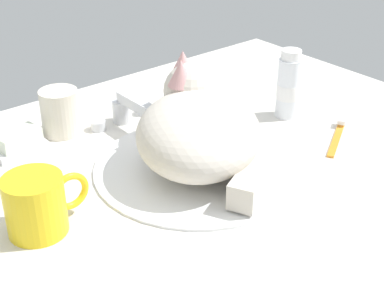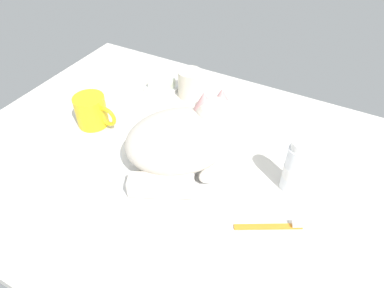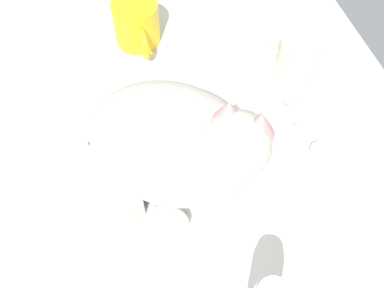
% 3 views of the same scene
% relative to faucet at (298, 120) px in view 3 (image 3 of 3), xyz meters
% --- Properties ---
extents(ground_plane, '(1.10, 0.83, 0.03)m').
position_rel_faucet_xyz_m(ground_plane, '(0.00, -0.21, -0.04)').
color(ground_plane, silver).
extents(sink_basin, '(0.34, 0.34, 0.01)m').
position_rel_faucet_xyz_m(sink_basin, '(0.00, -0.21, -0.02)').
color(sink_basin, white).
rests_on(sink_basin, ground_plane).
extents(faucet, '(0.13, 0.12, 0.06)m').
position_rel_faucet_xyz_m(faucet, '(0.00, 0.00, 0.00)').
color(faucet, silver).
rests_on(faucet, ground_plane).
extents(cat, '(0.31, 0.32, 0.15)m').
position_rel_faucet_xyz_m(cat, '(0.01, -0.20, 0.04)').
color(cat, beige).
rests_on(cat, sink_basin).
extents(coffee_mug, '(0.12, 0.08, 0.08)m').
position_rel_faucet_xyz_m(coffee_mug, '(-0.27, -0.19, 0.01)').
color(coffee_mug, yellow).
rests_on(coffee_mug, ground_plane).
extents(rinse_cup, '(0.07, 0.07, 0.08)m').
position_rel_faucet_xyz_m(rinse_cup, '(-0.11, 0.05, 0.01)').
color(rinse_cup, silver).
rests_on(rinse_cup, ground_plane).
extents(soap_dish, '(0.09, 0.06, 0.01)m').
position_rel_faucet_xyz_m(soap_dish, '(-0.20, 0.03, -0.02)').
color(soap_dish, white).
rests_on(soap_dish, ground_plane).
extents(soap_bar, '(0.08, 0.05, 0.03)m').
position_rel_faucet_xyz_m(soap_bar, '(-0.20, 0.03, -0.00)').
color(soap_bar, silver).
rests_on(soap_bar, soap_dish).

